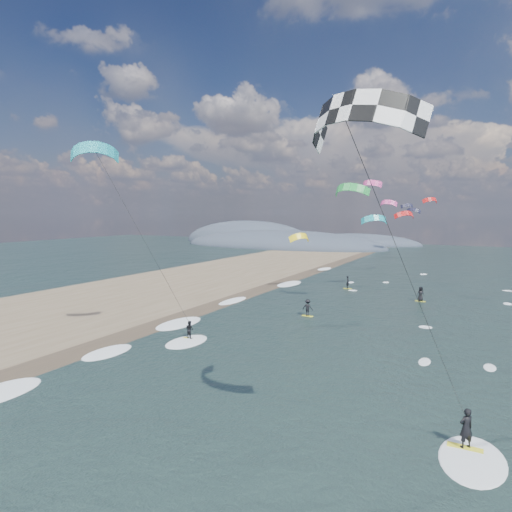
% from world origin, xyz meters
% --- Properties ---
extents(ground, '(260.00, 260.00, 0.00)m').
position_xyz_m(ground, '(0.00, 0.00, 0.00)').
color(ground, black).
rests_on(ground, ground).
extents(sand_strip, '(26.00, 240.00, 0.00)m').
position_xyz_m(sand_strip, '(-24.00, 10.00, 0.00)').
color(sand_strip, brown).
rests_on(sand_strip, ground).
extents(wet_sand_strip, '(3.00, 240.00, 0.00)m').
position_xyz_m(wet_sand_strip, '(-12.00, 10.00, 0.00)').
color(wet_sand_strip, '#382D23').
rests_on(wet_sand_strip, ground).
extents(coastal_hills, '(80.00, 41.00, 15.00)m').
position_xyz_m(coastal_hills, '(-44.84, 107.86, 0.00)').
color(coastal_hills, '#3D4756').
rests_on(coastal_hills, ground).
extents(kitesurfer_near_a, '(7.96, 9.06, 14.61)m').
position_xyz_m(kitesurfer_near_a, '(10.32, -0.86, 11.03)').
color(kitesurfer_near_a, yellow).
rests_on(kitesurfer_near_a, ground).
extents(kitesurfer_near_b, '(6.76, 8.92, 15.63)m').
position_xyz_m(kitesurfer_near_b, '(-9.12, 7.47, 9.74)').
color(kitesurfer_near_b, yellow).
rests_on(kitesurfer_near_b, ground).
extents(far_kitesurfers, '(10.83, 17.54, 1.73)m').
position_xyz_m(far_kitesurfers, '(1.51, 30.62, 0.86)').
color(far_kitesurfers, yellow).
rests_on(far_kitesurfers, ground).
extents(bg_kite_field, '(14.13, 67.11, 8.52)m').
position_xyz_m(bg_kite_field, '(-0.11, 57.31, 11.41)').
color(bg_kite_field, teal).
rests_on(bg_kite_field, ground).
extents(shoreline_surf, '(2.40, 79.40, 0.11)m').
position_xyz_m(shoreline_surf, '(-10.80, 14.75, 0.00)').
color(shoreline_surf, white).
rests_on(shoreline_surf, ground).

